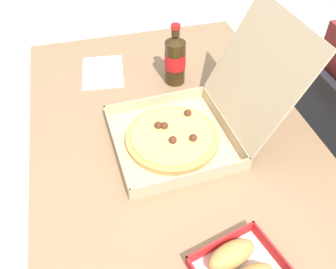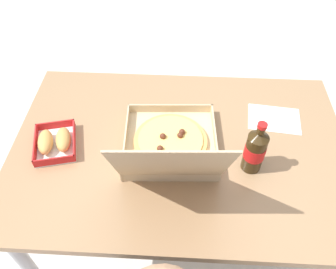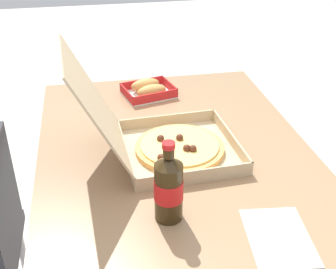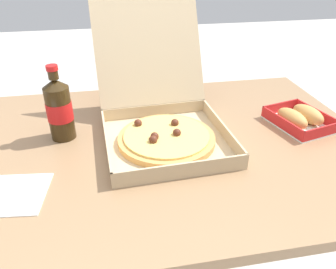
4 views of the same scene
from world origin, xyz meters
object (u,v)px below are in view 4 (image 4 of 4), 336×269
bread_side_box (300,118)px  cola_bottle (59,109)px  pizza_box_open (163,120)px  paper_menu (0,195)px  diner_person (136,77)px  chair (139,120)px

bread_side_box → cola_bottle: size_ratio=0.98×
pizza_box_open → cola_bottle: pizza_box_open is taller
bread_side_box → paper_menu: (-0.86, -0.19, -0.02)m
cola_bottle → paper_menu: cola_bottle is taller
diner_person → pizza_box_open: diner_person is taller
bread_side_box → cola_bottle: bearing=175.5°
diner_person → paper_menu: bearing=-114.3°
cola_bottle → paper_menu: size_ratio=1.07×
bread_side_box → cola_bottle: cola_bottle is taller
chair → diner_person: (0.00, 0.06, 0.21)m
chair → pizza_box_open: size_ratio=1.59×
chair → pizza_box_open: (0.01, -0.63, 0.32)m
diner_person → bread_side_box: diner_person is taller
chair → diner_person: 0.21m
chair → bread_side_box: size_ratio=3.76×
diner_person → paper_menu: size_ratio=5.48×
pizza_box_open → bread_side_box: bearing=-2.1°
chair → paper_menu: size_ratio=3.95×
cola_bottle → pizza_box_open: bearing=-8.1°
diner_person → pizza_box_open: 0.70m
chair → diner_person: bearing=89.7°
cola_bottle → paper_menu: (-0.12, -0.25, -0.09)m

